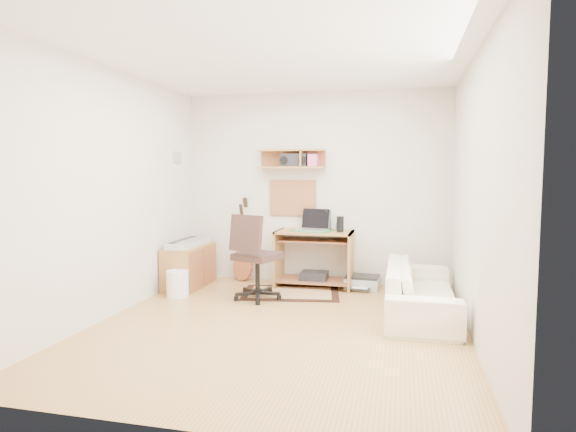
% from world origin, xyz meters
% --- Properties ---
extents(floor, '(3.60, 4.00, 0.01)m').
position_xyz_m(floor, '(0.00, 0.00, -0.01)').
color(floor, tan).
rests_on(floor, ground).
extents(ceiling, '(3.60, 4.00, 0.01)m').
position_xyz_m(ceiling, '(0.00, 0.00, 2.60)').
color(ceiling, white).
rests_on(ceiling, ground).
extents(back_wall, '(3.60, 0.01, 2.60)m').
position_xyz_m(back_wall, '(0.00, 2.00, 1.30)').
color(back_wall, beige).
rests_on(back_wall, ground).
extents(left_wall, '(0.01, 4.00, 2.60)m').
position_xyz_m(left_wall, '(-1.80, 0.00, 1.30)').
color(left_wall, beige).
rests_on(left_wall, ground).
extents(right_wall, '(0.01, 4.00, 2.60)m').
position_xyz_m(right_wall, '(1.80, 0.00, 1.30)').
color(right_wall, beige).
rests_on(right_wall, ground).
extents(wall_shelf, '(0.90, 0.25, 0.26)m').
position_xyz_m(wall_shelf, '(-0.30, 1.88, 1.70)').
color(wall_shelf, '#A6753A').
rests_on(wall_shelf, back_wall).
extents(cork_board, '(0.64, 0.03, 0.49)m').
position_xyz_m(cork_board, '(-0.30, 1.98, 1.17)').
color(cork_board, tan).
rests_on(cork_board, back_wall).
extents(wall_photo, '(0.02, 0.20, 0.15)m').
position_xyz_m(wall_photo, '(-1.79, 1.50, 1.72)').
color(wall_photo, '#4C8CBF').
rests_on(wall_photo, left_wall).
extents(desk, '(1.00, 0.55, 0.75)m').
position_xyz_m(desk, '(0.05, 1.73, 0.38)').
color(desk, '#A6753A').
rests_on(desk, floor).
extents(laptop, '(0.45, 0.45, 0.29)m').
position_xyz_m(laptop, '(0.02, 1.71, 0.89)').
color(laptop, silver).
rests_on(laptop, desk).
extents(speaker, '(0.09, 0.09, 0.20)m').
position_xyz_m(speaker, '(0.40, 1.68, 0.85)').
color(speaker, black).
rests_on(speaker, desk).
extents(desk_lamp, '(0.09, 0.09, 0.27)m').
position_xyz_m(desk_lamp, '(0.24, 1.87, 0.89)').
color(desk_lamp, black).
rests_on(desk_lamp, desk).
extents(pencil_cup, '(0.07, 0.07, 0.10)m').
position_xyz_m(pencil_cup, '(0.35, 1.83, 0.80)').
color(pencil_cup, '#3860A9').
rests_on(pencil_cup, desk).
extents(boombox, '(0.35, 0.16, 0.18)m').
position_xyz_m(boombox, '(-0.26, 1.87, 1.68)').
color(boombox, black).
rests_on(boombox, wall_shelf).
extents(rug, '(1.31, 0.98, 0.02)m').
position_xyz_m(rug, '(-0.17, 1.30, 0.01)').
color(rug, beige).
rests_on(rug, floor).
extents(task_chair, '(0.67, 0.67, 1.04)m').
position_xyz_m(task_chair, '(-0.50, 0.95, 0.52)').
color(task_chair, '#31211D').
rests_on(task_chair, floor).
extents(cabinet, '(0.40, 0.90, 0.55)m').
position_xyz_m(cabinet, '(-1.58, 1.36, 0.28)').
color(cabinet, '#A6753A').
rests_on(cabinet, floor).
extents(music_keyboard, '(0.27, 0.86, 0.08)m').
position_xyz_m(music_keyboard, '(-1.58, 1.36, 0.59)').
color(music_keyboard, '#B2B5BA').
rests_on(music_keyboard, cabinet).
extents(guitar, '(0.36, 0.29, 1.18)m').
position_xyz_m(guitar, '(-0.99, 1.86, 0.59)').
color(guitar, '#A65833').
rests_on(guitar, floor).
extents(waste_basket, '(0.36, 0.36, 0.32)m').
position_xyz_m(waste_basket, '(-1.48, 0.82, 0.16)').
color(waste_basket, white).
rests_on(waste_basket, floor).
extents(printer, '(0.46, 0.37, 0.16)m').
position_xyz_m(printer, '(0.68, 1.77, 0.09)').
color(printer, '#A5A8AA').
rests_on(printer, floor).
extents(sofa, '(0.53, 1.82, 0.71)m').
position_xyz_m(sofa, '(1.38, 0.76, 0.36)').
color(sofa, beige).
rests_on(sofa, floor).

